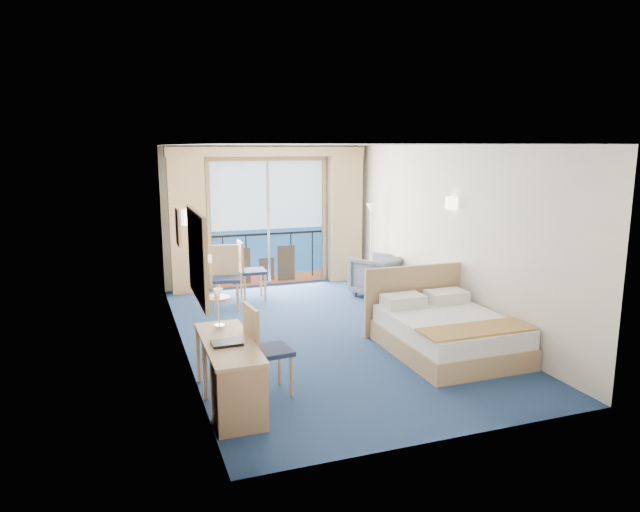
% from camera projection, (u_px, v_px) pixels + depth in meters
% --- Properties ---
extents(floor, '(6.50, 6.50, 0.00)m').
position_uv_depth(floor, '(325.00, 333.00, 8.30)').
color(floor, navy).
rests_on(floor, ground).
extents(room_walls, '(4.04, 6.54, 2.72)m').
position_uv_depth(room_walls, '(325.00, 212.00, 7.96)').
color(room_walls, silver).
rests_on(room_walls, ground).
extents(balcony_door, '(2.36, 0.03, 2.52)m').
position_uv_depth(balcony_door, '(268.00, 227.00, 11.06)').
color(balcony_door, navy).
rests_on(balcony_door, room_walls).
extents(curtain_left, '(0.65, 0.22, 2.55)m').
position_uv_depth(curtain_left, '(188.00, 225.00, 10.39)').
color(curtain_left, tan).
rests_on(curtain_left, room_walls).
extents(curtain_right, '(0.65, 0.22, 2.55)m').
position_uv_depth(curtain_right, '(345.00, 218.00, 11.41)').
color(curtain_right, tan).
rests_on(curtain_right, room_walls).
extents(pelmet, '(3.80, 0.25, 0.18)m').
position_uv_depth(pelmet, '(269.00, 152.00, 10.68)').
color(pelmet, tan).
rests_on(pelmet, room_walls).
extents(mirror, '(0.05, 1.25, 0.95)m').
position_uv_depth(mirror, '(198.00, 256.00, 5.97)').
color(mirror, tan).
rests_on(mirror, room_walls).
extents(wall_print, '(0.04, 0.42, 0.52)m').
position_uv_depth(wall_print, '(178.00, 227.00, 7.77)').
color(wall_print, tan).
rests_on(wall_print, room_walls).
extents(sconce_left, '(0.18, 0.18, 0.18)m').
position_uv_depth(sconce_left, '(189.00, 217.00, 6.76)').
color(sconce_left, '#F5E5AB').
rests_on(sconce_left, room_walls).
extents(sconce_right, '(0.18, 0.18, 0.18)m').
position_uv_depth(sconce_right, '(451.00, 203.00, 8.45)').
color(sconce_right, '#F5E5AB').
rests_on(sconce_right, room_walls).
extents(bed, '(1.58, 1.88, 0.99)m').
position_uv_depth(bed, '(446.00, 331.00, 7.52)').
color(bed, tan).
rests_on(bed, ground).
extents(nightstand, '(0.44, 0.42, 0.58)m').
position_uv_depth(nightstand, '(437.00, 306.00, 8.68)').
color(nightstand, '#A97B59').
rests_on(nightstand, ground).
extents(phone, '(0.19, 0.16, 0.07)m').
position_uv_depth(phone, '(439.00, 285.00, 8.60)').
color(phone, beige).
rests_on(phone, nightstand).
extents(armchair, '(1.09, 1.09, 0.74)m').
position_uv_depth(armchair, '(378.00, 276.00, 10.32)').
color(armchair, '#434951').
rests_on(armchair, ground).
extents(floor_lamp, '(0.22, 0.22, 1.63)m').
position_uv_depth(floor_lamp, '(371.00, 224.00, 10.71)').
color(floor_lamp, silver).
rests_on(floor_lamp, ground).
extents(desk, '(0.51, 1.48, 0.69)m').
position_uv_depth(desk, '(237.00, 384.00, 5.60)').
color(desk, tan).
rests_on(desk, ground).
extents(desk_chair, '(0.49, 0.48, 1.02)m').
position_uv_depth(desk_chair, '(262.00, 345.00, 6.15)').
color(desk_chair, '#1D2544').
rests_on(desk_chair, ground).
extents(folder, '(0.31, 0.23, 0.03)m').
position_uv_depth(folder, '(227.00, 343.00, 5.81)').
color(folder, black).
rests_on(folder, desk).
extents(desk_lamp, '(0.12, 0.12, 0.43)m').
position_uv_depth(desk_lamp, '(218.00, 300.00, 6.27)').
color(desk_lamp, silver).
rests_on(desk_lamp, desk).
extents(round_table, '(0.82, 0.82, 0.73)m').
position_uv_depth(round_table, '(217.00, 268.00, 10.09)').
color(round_table, tan).
rests_on(round_table, ground).
extents(table_chair_a, '(0.47, 0.46, 1.05)m').
position_uv_depth(table_chair_a, '(248.00, 267.00, 10.04)').
color(table_chair_a, '#1D2544').
rests_on(table_chair_a, ground).
extents(table_chair_b, '(0.52, 0.52, 1.05)m').
position_uv_depth(table_chair_b, '(226.00, 273.00, 9.56)').
color(table_chair_b, '#1D2544').
rests_on(table_chair_b, ground).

